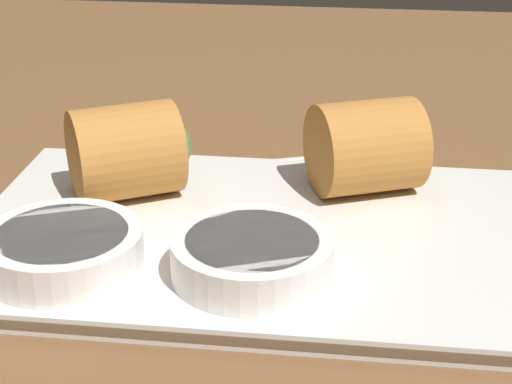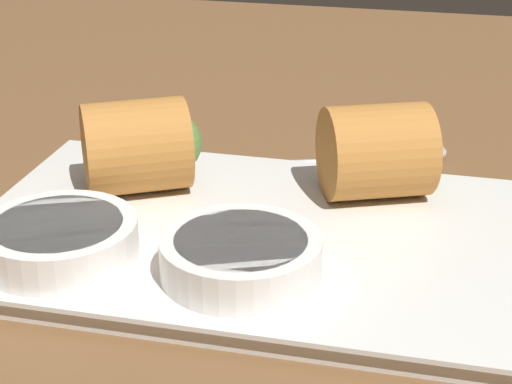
# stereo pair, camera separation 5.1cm
# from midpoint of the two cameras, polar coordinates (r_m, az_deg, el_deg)

# --- Properties ---
(table_surface) EXTENTS (1.80, 1.40, 0.02)m
(table_surface) POSITION_cam_midpoint_polar(r_m,az_deg,el_deg) (0.53, 0.67, -5.60)
(table_surface) COLOR brown
(table_surface) RESTS_ON ground
(serving_plate) EXTENTS (0.35, 0.23, 0.01)m
(serving_plate) POSITION_cam_midpoint_polar(r_m,az_deg,el_deg) (0.53, -2.75, -3.22)
(serving_plate) COLOR silver
(serving_plate) RESTS_ON table_surface
(roll_front_left) EXTENTS (0.09, 0.08, 0.06)m
(roll_front_left) POSITION_cam_midpoint_polar(r_m,az_deg,el_deg) (0.57, 5.28, 3.02)
(roll_front_left) COLOR #B77533
(roll_front_left) RESTS_ON serving_plate
(roll_front_right) EXTENTS (0.09, 0.09, 0.06)m
(roll_front_right) POSITION_cam_midpoint_polar(r_m,az_deg,el_deg) (0.57, -10.78, 2.68)
(roll_front_right) COLOR #B77533
(roll_front_right) RESTS_ON serving_plate
(dipping_bowl_near) EXTENTS (0.09, 0.09, 0.02)m
(dipping_bowl_near) POSITION_cam_midpoint_polar(r_m,az_deg,el_deg) (0.47, -3.37, -4.34)
(dipping_bowl_near) COLOR white
(dipping_bowl_near) RESTS_ON serving_plate
(dipping_bowl_far) EXTENTS (0.09, 0.09, 0.02)m
(dipping_bowl_far) POSITION_cam_midpoint_polar(r_m,az_deg,el_deg) (0.50, -15.63, -3.73)
(dipping_bowl_far) COLOR white
(dipping_bowl_far) RESTS_ON serving_plate
(spoon) EXTENTS (0.18, 0.08, 0.01)m
(spoon) POSITION_cam_midpoint_polar(r_m,az_deg,el_deg) (0.68, 6.05, 2.87)
(spoon) COLOR #B2B2B7
(spoon) RESTS_ON table_surface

